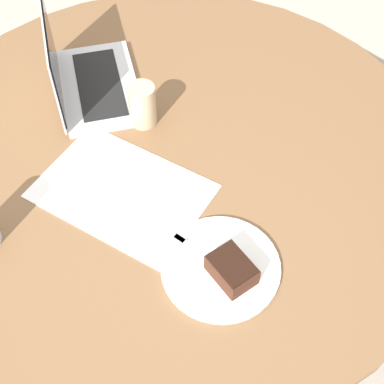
% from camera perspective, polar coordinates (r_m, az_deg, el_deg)
% --- Properties ---
extents(ground_plane, '(12.00, 12.00, 0.00)m').
position_cam_1_polar(ground_plane, '(1.98, -1.76, -10.34)').
color(ground_plane, '#B7AD9E').
extents(dining_table, '(1.38, 1.38, 0.77)m').
position_cam_1_polar(dining_table, '(1.43, -2.40, 1.75)').
color(dining_table, brown).
rests_on(dining_table, ground_plane).
extents(paper_document, '(0.46, 0.40, 0.00)m').
position_cam_1_polar(paper_document, '(1.26, -7.48, 0.09)').
color(paper_document, white).
rests_on(paper_document, dining_table).
extents(plate, '(0.25, 0.25, 0.01)m').
position_cam_1_polar(plate, '(1.14, 3.06, -8.01)').
color(plate, white).
rests_on(plate, dining_table).
extents(cake_slice, '(0.12, 0.12, 0.05)m').
position_cam_1_polar(cake_slice, '(1.10, 4.26, -8.22)').
color(cake_slice, '#472619').
rests_on(cake_slice, plate).
extents(fork, '(0.16, 0.10, 0.00)m').
position_cam_1_polar(fork, '(1.14, 0.77, -6.35)').
color(fork, silver).
rests_on(fork, plate).
extents(coffee_glass, '(0.07, 0.07, 0.11)m').
position_cam_1_polar(coffee_glass, '(1.37, -5.31, 9.22)').
color(coffee_glass, '#C6AD89').
rests_on(coffee_glass, dining_table).
extents(laptop, '(0.32, 0.40, 0.23)m').
position_cam_1_polar(laptop, '(1.49, -11.20, 11.81)').
color(laptop, silver).
rests_on(laptop, dining_table).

